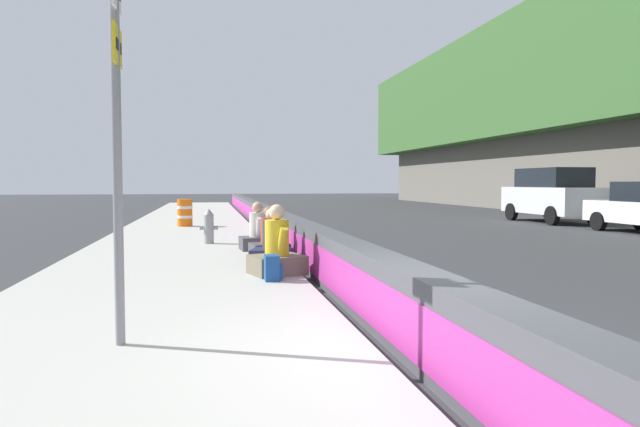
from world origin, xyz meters
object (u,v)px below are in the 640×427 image
seated_person_middle (272,246)px  parked_car_fourth (551,194)px  seated_person_far (258,235)px  construction_barrel (185,213)px  seated_person_rear (269,241)px  backpack (272,268)px  seated_person_foreground (277,252)px  route_sign_post (117,125)px  fire_hydrant (209,226)px

seated_person_middle → parked_car_fourth: parked_car_fourth is taller
seated_person_far → construction_barrel: (7.53, 1.92, 0.14)m
seated_person_far → parked_car_fourth: 15.61m
seated_person_rear → backpack: size_ratio=2.62×
backpack → seated_person_far: bearing=-1.7°
seated_person_foreground → backpack: seated_person_foreground is taller
seated_person_foreground → route_sign_post: bearing=153.3°
seated_person_rear → seated_person_far: bearing=5.5°
fire_hydrant → parked_car_fourth: parked_car_fourth is taller
seated_person_foreground → seated_person_rear: (2.24, -0.11, -0.04)m
route_sign_post → seated_person_rear: 6.68m
route_sign_post → fire_hydrant: (8.99, -0.84, -1.62)m
fire_hydrant → seated_person_rear: size_ratio=0.84×
construction_barrel → backpack: bearing=-171.3°
seated_person_far → construction_barrel: size_ratio=1.15×
seated_person_rear → parked_car_fourth: (9.88, -12.91, 0.72)m
seated_person_rear → route_sign_post: bearing=161.4°
seated_person_far → backpack: size_ratio=2.74×
backpack → seated_person_middle: bearing=-6.1°
fire_hydrant → seated_person_foreground: 5.24m
seated_person_foreground → seated_person_far: size_ratio=1.07×
parked_car_fourth → route_sign_post: bearing=136.9°
fire_hydrant → construction_barrel: 6.04m
seated_person_middle → seated_person_rear: size_ratio=1.01×
route_sign_post → seated_person_middle: size_ratio=3.40×
seated_person_foreground → construction_barrel: bearing=9.9°
fire_hydrant → seated_person_rear: bearing=-157.0°
seated_person_middle → construction_barrel: seated_person_middle is taller
seated_person_foreground → seated_person_middle: seated_person_foreground is taller
backpack → fire_hydrant: bearing=9.6°
construction_barrel → seated_person_middle: bearing=-168.7°
backpack → parked_car_fourth: parked_car_fourth is taller
seated_person_rear → backpack: 2.87m
backpack → parked_car_fourth: 18.34m
construction_barrel → route_sign_post: bearing=179.9°
seated_person_far → backpack: bearing=178.3°
fire_hydrant → construction_barrel: size_ratio=0.93×
seated_person_middle → seated_person_far: (2.37, 0.07, 0.01)m
route_sign_post → backpack: route_sign_post is taller
seated_person_rear → seated_person_far: size_ratio=0.96×
backpack → parked_car_fourth: bearing=-46.0°
seated_person_far → backpack: (-4.19, 0.13, -0.15)m
fire_hydrant → seated_person_foreground: size_ratio=0.75×
route_sign_post → parked_car_fourth: route_sign_post is taller
seated_person_far → backpack: seated_person_far is taller
backpack → construction_barrel: bearing=8.7°
fire_hydrant → seated_person_middle: bearing=-163.4°
seated_person_middle → backpack: 1.83m
route_sign_post → seated_person_middle: route_sign_post is taller
parked_car_fourth → construction_barrel: bearing=93.9°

